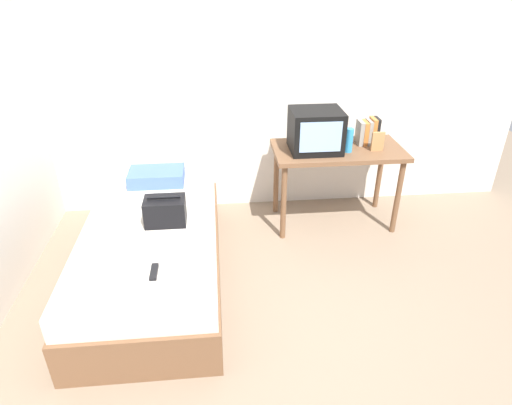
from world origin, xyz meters
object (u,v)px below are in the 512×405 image
Objects in this scene: magazine at (127,256)px; remote_silver at (126,217)px; tv at (316,131)px; book_row at (368,132)px; desk at (337,158)px; water_bottle at (349,140)px; picture_frame at (378,141)px; pillow at (157,177)px; remote_dark at (154,272)px; bed at (154,252)px; handbag at (165,211)px.

remote_silver is (-0.09, 0.52, 0.01)m from magazine.
tv reaches higher than book_row.
tv is at bearing -174.64° from desk.
tv is 1.74m from remote_silver.
desk is 0.36m from book_row.
water_bottle is (0.28, -0.06, -0.07)m from tv.
picture_frame is 1.96m from pillow.
remote_dark is (-1.29, -1.31, -0.42)m from tv.
remote_silver is at bearing -166.01° from picture_frame.
pillow is at bearing 91.21° from bed.
book_row is at bearing 17.45° from desk.
picture_frame reaches higher than handbag.
book_row is 1.40× the size of picture_frame.
desk is 3.87× the size of handbag.
remote_dark is (-1.80, -1.42, -0.35)m from book_row.
water_bottle is at bearing 21.04° from bed.
handbag is 1.92× the size of remote_dark.
picture_frame is at bearing -1.91° from pillow.
remote_silver reaches higher than bed.
book_row is (0.51, 0.11, -0.07)m from tv.
desk is 0.38m from picture_frame.
magazine is (-0.09, -1.11, -0.05)m from pillow.
magazine is at bearing 136.05° from remote_dark.
picture_frame is 0.36× the size of pillow.
book_row is 1.53× the size of remote_dark.
bed is at bearing -155.66° from desk.
remote_dark is (0.11, -1.30, -0.05)m from pillow.
picture_frame is at bearing -15.38° from desk.
water_bottle is 0.28m from book_row.
book_row is at bearing 12.27° from tv.
handbag reaches higher than pillow.
remote_dark is at bearing -141.76° from book_row.
remote_silver is at bearing -164.08° from water_bottle.
remote_silver is (-1.58, -0.60, -0.42)m from tv.
remote_silver is (-1.80, -0.62, -0.14)m from desk.
tv is 1.48m from handbag.
desk is 0.23m from water_bottle.
remote_dark reaches higher than bed.
desk is at bearing 5.36° from tv.
pillow reaches higher than remote_dark.
desk is 2.44× the size of pillow.
water_bottle is at bearing 22.24° from handbag.
desk is 1.65m from handbag.
bed is 6.90× the size of magazine.
bed is at bearing -175.42° from handbag.
book_row reaches higher than picture_frame.
tv reaches higher than bed.
picture_frame is at bearing -7.05° from tv.
picture_frame reaches higher than desk.
pillow is (-1.40, -0.00, -0.38)m from tv.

